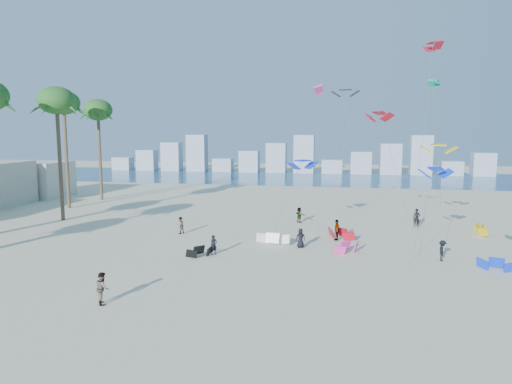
# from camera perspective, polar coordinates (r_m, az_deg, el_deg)

# --- Properties ---
(ground) EXTENTS (220.00, 220.00, 0.00)m
(ground) POSITION_cam_1_polar(r_m,az_deg,el_deg) (24.29, -14.64, -15.51)
(ground) COLOR beige
(ground) RESTS_ON ground
(ocean) EXTENTS (220.00, 220.00, 0.00)m
(ocean) POSITION_cam_1_polar(r_m,az_deg,el_deg) (93.10, 4.58, 1.85)
(ocean) COLOR navy
(ocean) RESTS_ON ground
(kitesurfer_near) EXTENTS (0.65, 0.65, 1.53)m
(kitesurfer_near) POSITION_cam_1_polar(r_m,az_deg,el_deg) (35.36, -5.28, -6.58)
(kitesurfer_near) COLOR black
(kitesurfer_near) RESTS_ON ground
(kitesurfer_mid) EXTENTS (1.04, 1.09, 1.78)m
(kitesurfer_mid) POSITION_cam_1_polar(r_m,az_deg,el_deg) (26.97, -18.55, -11.26)
(kitesurfer_mid) COLOR gray
(kitesurfer_mid) RESTS_ON ground
(kitesurfers_far) EXTENTS (22.68, 13.31, 1.83)m
(kitesurfers_far) POSITION_cam_1_polar(r_m,az_deg,el_deg) (41.45, 8.39, -4.42)
(kitesurfers_far) COLOR black
(kitesurfers_far) RESTS_ON ground
(grounded_kites) EXTENTS (25.01, 14.33, 0.92)m
(grounded_kites) POSITION_cam_1_polar(r_m,az_deg,el_deg) (38.65, 12.99, -6.03)
(grounded_kites) COLOR black
(grounded_kites) RESTS_ON ground
(flying_kites) EXTENTS (28.03, 29.85, 18.56)m
(flying_kites) POSITION_cam_1_polar(r_m,az_deg,el_deg) (43.82, 17.63, 9.47)
(flying_kites) COLOR #0D34ED
(flying_kites) RESTS_ON ground
(distant_skyline) EXTENTS (85.00, 3.00, 8.40)m
(distant_skyline) POSITION_cam_1_polar(r_m,az_deg,el_deg) (102.89, 4.54, 4.13)
(distant_skyline) COLOR #9EADBF
(distant_skyline) RESTS_ON ground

